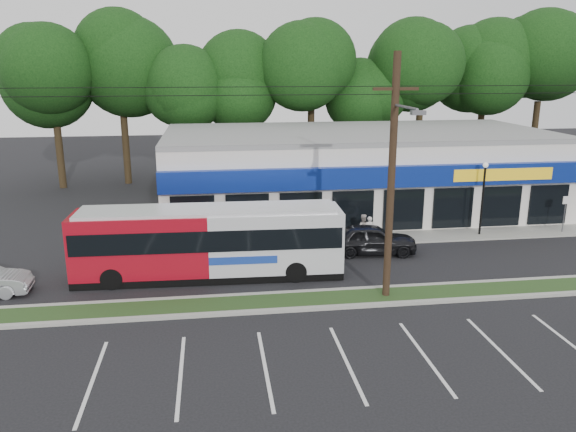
# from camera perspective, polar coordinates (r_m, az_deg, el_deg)

# --- Properties ---
(ground) EXTENTS (120.00, 120.00, 0.00)m
(ground) POSITION_cam_1_polar(r_m,az_deg,el_deg) (22.68, 3.31, -9.64)
(ground) COLOR black
(ground) RESTS_ON ground
(grass_strip) EXTENTS (40.00, 1.60, 0.12)m
(grass_strip) POSITION_cam_1_polar(r_m,az_deg,el_deg) (23.55, 2.84, -8.50)
(grass_strip) COLOR #243D19
(grass_strip) RESTS_ON ground
(curb_south) EXTENTS (40.00, 0.25, 0.14)m
(curb_south) POSITION_cam_1_polar(r_m,az_deg,el_deg) (22.79, 3.24, -9.33)
(curb_south) COLOR #9E9E93
(curb_south) RESTS_ON ground
(curb_north) EXTENTS (40.00, 0.25, 0.14)m
(curb_north) POSITION_cam_1_polar(r_m,az_deg,el_deg) (24.32, 2.47, -7.69)
(curb_north) COLOR #9E9E93
(curb_north) RESTS_ON ground
(sidewalk) EXTENTS (32.00, 2.20, 0.10)m
(sidewalk) POSITION_cam_1_polar(r_m,az_deg,el_deg) (32.00, 9.02, -2.23)
(sidewalk) COLOR #9E9E93
(sidewalk) RESTS_ON ground
(strip_mall) EXTENTS (25.00, 12.55, 5.30)m
(strip_mall) POSITION_cam_1_polar(r_m,az_deg,el_deg) (37.98, 6.92, 4.64)
(strip_mall) COLOR silver
(strip_mall) RESTS_ON ground
(utility_pole) EXTENTS (50.00, 2.77, 10.00)m
(utility_pole) POSITION_cam_1_polar(r_m,az_deg,el_deg) (22.59, 10.15, 4.49)
(utility_pole) COLOR black
(utility_pole) RESTS_ON ground
(lamp_post) EXTENTS (0.30, 0.30, 4.25)m
(lamp_post) POSITION_cam_1_polar(r_m,az_deg,el_deg) (33.39, 19.22, 2.49)
(lamp_post) COLOR black
(lamp_post) RESTS_ON ground
(sign_post) EXTENTS (0.45, 0.10, 2.23)m
(sign_post) POSITION_cam_1_polar(r_m,az_deg,el_deg) (35.97, 26.35, 0.78)
(sign_post) COLOR #59595E
(sign_post) RESTS_ON ground
(tree_line) EXTENTS (46.76, 6.76, 11.83)m
(tree_line) POSITION_cam_1_polar(r_m,az_deg,el_deg) (46.90, 2.13, 13.81)
(tree_line) COLOR black
(tree_line) RESTS_ON ground
(metrobus) EXTENTS (12.20, 2.94, 3.26)m
(metrobus) POSITION_cam_1_polar(r_m,az_deg,el_deg) (25.88, -8.00, -2.49)
(metrobus) COLOR #A00C1A
(metrobus) RESTS_ON ground
(car_dark) EXTENTS (4.73, 2.32, 1.55)m
(car_dark) POSITION_cam_1_polar(r_m,az_deg,el_deg) (29.33, 8.53, -2.33)
(car_dark) COLOR black
(car_dark) RESTS_ON ground
(pedestrian_a) EXTENTS (0.56, 0.37, 1.52)m
(pedestrian_a) POSITION_cam_1_polar(r_m,az_deg,el_deg) (30.98, 8.22, -1.40)
(pedestrian_a) COLOR silver
(pedestrian_a) RESTS_ON ground
(pedestrian_b) EXTENTS (0.88, 0.73, 1.61)m
(pedestrian_b) POSITION_cam_1_polar(r_m,az_deg,el_deg) (31.05, 7.58, -1.25)
(pedestrian_b) COLOR #BEB3AB
(pedestrian_b) RESTS_ON ground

